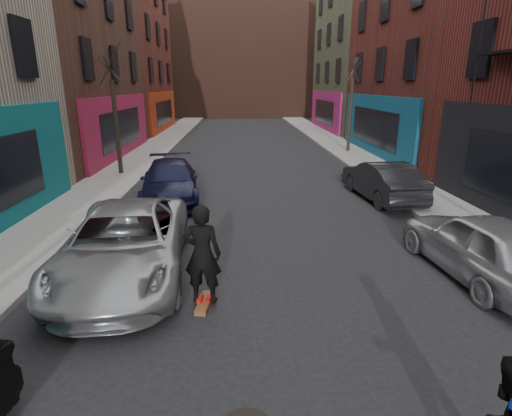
{
  "coord_description": "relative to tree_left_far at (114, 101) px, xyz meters",
  "views": [
    {
      "loc": [
        -0.7,
        -0.68,
        4.08
      ],
      "look_at": [
        -0.33,
        7.33,
        1.6
      ],
      "focal_mm": 28.0,
      "sensor_mm": 36.0,
      "label": 1
    }
  ],
  "objects": [
    {
      "name": "building_far",
      "position": [
        6.2,
        38.0,
        3.62
      ],
      "size": [
        40.0,
        10.0,
        14.0
      ],
      "primitive_type": "cube",
      "color": "#47281E",
      "rests_on": "ground"
    },
    {
      "name": "parked_left_end",
      "position": [
        3.0,
        -4.34,
        -2.67
      ],
      "size": [
        2.61,
        5.09,
        1.41
      ],
      "primitive_type": "imported",
      "rotation": [
        0.0,
        0.0,
        0.13
      ],
      "color": "black",
      "rests_on": "ground"
    },
    {
      "name": "sidewalk_left",
      "position": [
        -0.05,
        12.0,
        -3.31
      ],
      "size": [
        2.5,
        84.0,
        0.13
      ],
      "primitive_type": "cube",
      "color": "gray",
      "rests_on": "ground"
    },
    {
      "name": "parked_left_far",
      "position": [
        3.0,
        -10.42,
        -2.62
      ],
      "size": [
        2.97,
        5.68,
        1.53
      ],
      "primitive_type": "imported",
      "rotation": [
        0.0,
        0.0,
        0.08
      ],
      "color": "gray",
      "rests_on": "ground"
    },
    {
      "name": "tree_left_far",
      "position": [
        0.0,
        0.0,
        0.0
      ],
      "size": [
        2.0,
        2.0,
        6.5
      ],
      "primitive_type": null,
      "color": "black",
      "rests_on": "sidewalk_left"
    },
    {
      "name": "parked_right_end",
      "position": [
        10.8,
        -4.56,
        -2.66
      ],
      "size": [
        1.97,
        4.48,
        1.43
      ],
      "primitive_type": "imported",
      "rotation": [
        0.0,
        0.0,
        3.25
      ],
      "color": "black",
      "rests_on": "ground"
    },
    {
      "name": "parked_right_far",
      "position": [
        10.8,
        -10.87,
        -2.64
      ],
      "size": [
        2.15,
        4.51,
        1.49
      ],
      "primitive_type": "imported",
      "rotation": [
        0.0,
        0.0,
        3.23
      ],
      "color": "#95989D",
      "rests_on": "ground"
    },
    {
      "name": "sidewalk_right",
      "position": [
        12.45,
        12.0,
        -3.31
      ],
      "size": [
        2.5,
        84.0,
        0.13
      ],
      "primitive_type": "cube",
      "color": "gray",
      "rests_on": "ground"
    },
    {
      "name": "skateboard",
      "position": [
        4.81,
        -11.82,
        -3.33
      ],
      "size": [
        0.33,
        0.82,
        0.1
      ],
      "primitive_type": "cube",
      "rotation": [
        0.0,
        0.0,
        -0.14
      ],
      "color": "brown",
      "rests_on": "ground"
    },
    {
      "name": "tree_right_far",
      "position": [
        12.4,
        6.0,
        0.15
      ],
      "size": [
        2.0,
        2.0,
        6.8
      ],
      "primitive_type": null,
      "color": "black",
      "rests_on": "sidewalk_right"
    },
    {
      "name": "skateboarder",
      "position": [
        4.81,
        -11.82,
        -2.31
      ],
      "size": [
        0.76,
        0.56,
        1.94
      ],
      "primitive_type": "imported",
      "rotation": [
        0.0,
        0.0,
        3.0
      ],
      "color": "black",
      "rests_on": "skateboard"
    }
  ]
}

